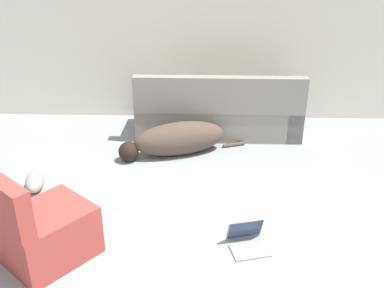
{
  "coord_description": "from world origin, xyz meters",
  "views": [
    {
      "loc": [
        0.32,
        -2.35,
        2.28
      ],
      "look_at": [
        0.2,
        1.4,
        0.53
      ],
      "focal_mm": 40.0,
      "sensor_mm": 36.0,
      "label": 1
    }
  ],
  "objects": [
    {
      "name": "wall_back",
      "position": [
        0.0,
        3.52,
        1.38
      ],
      "size": [
        6.64,
        0.06,
        2.76
      ],
      "color": "beige",
      "rests_on": "ground_plane"
    },
    {
      "name": "side_chair",
      "position": [
        -0.92,
        0.33,
        0.27
      ],
      "size": [
        0.83,
        0.85,
        0.81
      ],
      "rotation": [
        0.0,
        0.0,
        2.45
      ],
      "color": "#993833",
      "rests_on": "ground_plane"
    },
    {
      "name": "couch",
      "position": [
        0.49,
        2.89,
        0.27
      ],
      "size": [
        2.1,
        0.78,
        0.85
      ],
      "rotation": [
        0.0,
        0.0,
        3.14
      ],
      "color": "gray",
      "rests_on": "ground_plane"
    },
    {
      "name": "dog",
      "position": [
        -0.02,
        2.24,
        0.19
      ],
      "size": [
        1.52,
        0.71,
        0.4
      ],
      "rotation": [
        0.0,
        0.0,
        3.48
      ],
      "color": "#4C3D33",
      "rests_on": "ground_plane"
    },
    {
      "name": "book_cream",
      "position": [
        -0.6,
        1.05,
        0.01
      ],
      "size": [
        0.22,
        0.2,
        0.02
      ],
      "rotation": [
        0.0,
        0.0,
        0.52
      ],
      "color": "beige",
      "rests_on": "ground_plane"
    },
    {
      "name": "cat",
      "position": [
        -1.42,
        1.42,
        0.08
      ],
      "size": [
        0.28,
        0.57,
        0.17
      ],
      "rotation": [
        0.0,
        0.0,
        1.82
      ],
      "color": "gray",
      "rests_on": "ground_plane"
    },
    {
      "name": "laptop_open",
      "position": [
        0.68,
        0.55,
        0.07
      ],
      "size": [
        0.37,
        0.36,
        0.22
      ],
      "rotation": [
        0.0,
        0.0,
        0.25
      ],
      "color": "gray",
      "rests_on": "ground_plane"
    }
  ]
}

